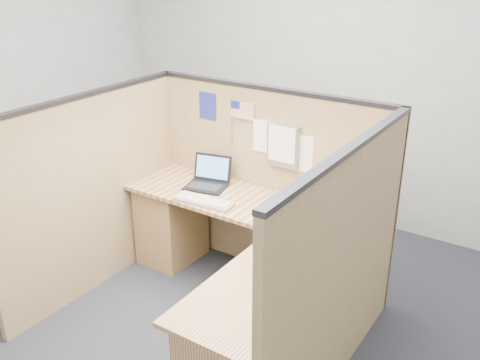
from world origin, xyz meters
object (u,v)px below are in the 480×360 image
Objects in this scene: l_desk at (238,271)px; keyboard at (204,201)px; laptop at (210,179)px; mouse at (314,229)px.

keyboard reaches higher than l_desk.
laptop reaches higher than mouse.
laptop is 3.71× the size of mouse.
mouse is at bearing 28.69° from l_desk.
keyboard is (-0.43, 0.19, 0.35)m from l_desk.
laptop is 0.33m from keyboard.
keyboard is 0.88m from mouse.
keyboard is 4.85× the size of mouse.
mouse is at bearing -1.22° from keyboard.
keyboard is at bearing -176.60° from mouse.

